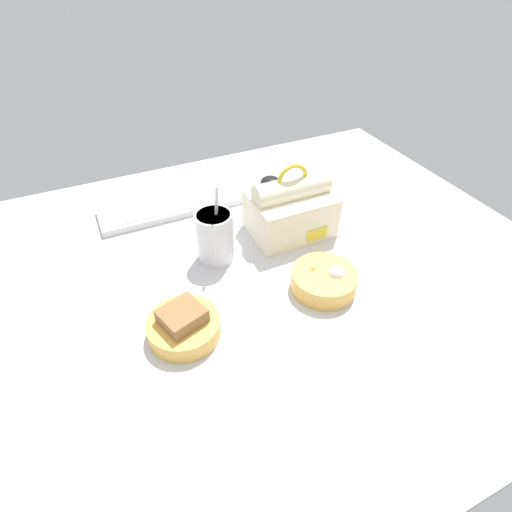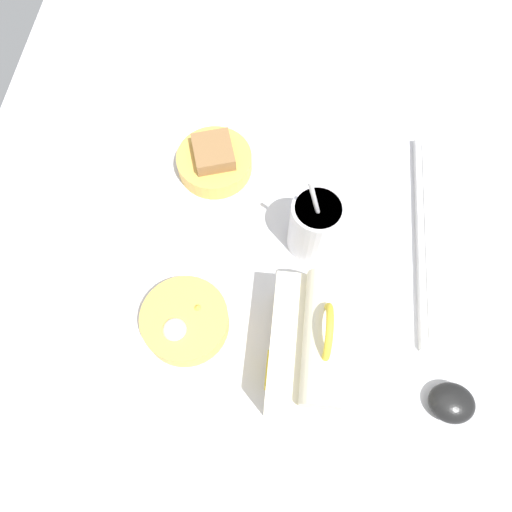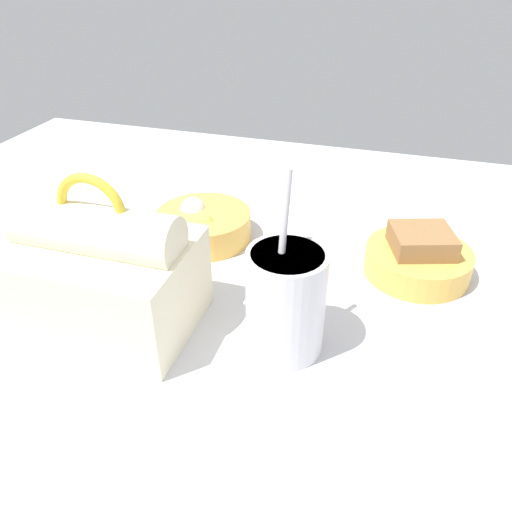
# 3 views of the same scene
# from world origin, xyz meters

# --- Properties ---
(desk_surface) EXTENTS (1.40, 1.10, 0.02)m
(desk_surface) POSITION_xyz_m (0.00, 0.00, 0.01)
(desk_surface) COLOR silver
(desk_surface) RESTS_ON ground
(keyboard) EXTENTS (0.40, 0.12, 0.02)m
(keyboard) POSITION_xyz_m (-0.07, 0.32, 0.03)
(keyboard) COLOR silver
(keyboard) RESTS_ON desk_surface
(lunch_bag) EXTENTS (0.19, 0.15, 0.18)m
(lunch_bag) POSITION_xyz_m (0.16, 0.09, 0.09)
(lunch_bag) COLOR #EFE5C1
(lunch_bag) RESTS_ON desk_surface
(soup_cup) EXTENTS (0.08, 0.08, 0.20)m
(soup_cup) POSITION_xyz_m (-0.04, 0.08, 0.08)
(soup_cup) COLOR silver
(soup_cup) RESTS_ON desk_surface
(bento_bowl_sandwich) EXTENTS (0.14, 0.14, 0.06)m
(bento_bowl_sandwich) POSITION_xyz_m (-0.18, -0.11, 0.04)
(bento_bowl_sandwich) COLOR #EAB24C
(bento_bowl_sandwich) RESTS_ON desk_surface
(bento_bowl_snacks) EXTENTS (0.14, 0.14, 0.06)m
(bento_bowl_snacks) POSITION_xyz_m (0.13, -0.11, 0.04)
(bento_bowl_snacks) COLOR #EAB24C
(bento_bowl_snacks) RESTS_ON desk_surface
(computer_mouse) EXTENTS (0.06, 0.07, 0.03)m
(computer_mouse) POSITION_xyz_m (0.21, 0.30, 0.04)
(computer_mouse) COLOR black
(computer_mouse) RESTS_ON desk_surface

